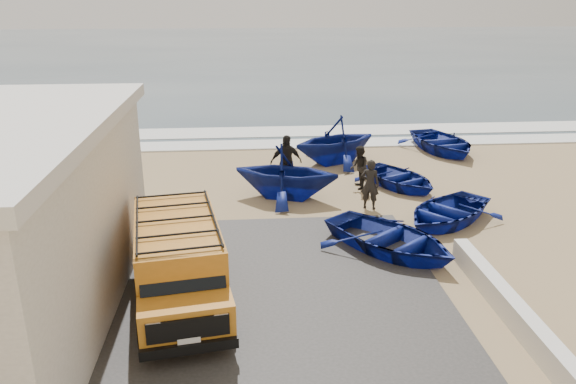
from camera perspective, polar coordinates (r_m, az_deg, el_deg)
name	(u,v)px	position (r m, az deg, el deg)	size (l,w,h in m)	color
ground	(271,265)	(14.65, -1.79, -7.38)	(160.00, 160.00, 0.00)	tan
slab	(185,308)	(12.95, -10.37, -11.51)	(12.00, 10.00, 0.05)	#3E3B38
ocean	(246,51)	(69.35, -4.24, 14.13)	(180.00, 88.00, 0.01)	#385166
surf_line	(257,145)	(25.90, -3.16, 4.82)	(180.00, 1.60, 0.06)	white
surf_wash	(256,132)	(28.33, -3.30, 6.10)	(180.00, 2.20, 0.04)	white
parapet	(511,308)	(13.15, 21.70, -10.94)	(0.35, 6.00, 0.55)	silver
van	(179,260)	(12.72, -11.03, -6.80)	(2.54, 4.87, 1.99)	orange
boat_near_left	(390,238)	(15.40, 10.34, -4.64)	(2.78, 3.90, 0.81)	navy
boat_near_right	(446,211)	(17.73, 15.80, -1.87)	(2.57, 3.59, 0.74)	navy
boat_mid_left	(286,172)	(18.92, -0.19, 2.06)	(3.06, 3.55, 1.87)	navy
boat_mid_right	(399,178)	(20.58, 11.22, 1.42)	(2.38, 3.33, 0.69)	navy
boat_far_left	(335,140)	(23.01, 4.82, 5.31)	(3.20, 3.70, 1.95)	navy
boat_far_right	(442,142)	(25.64, 15.41, 4.91)	(2.97, 4.16, 0.86)	navy
fisherman_front	(370,184)	(18.22, 8.34, 0.78)	(0.60, 0.39, 1.65)	black
fisherman_middle	(359,168)	(20.09, 7.23, 2.47)	(0.75, 0.59, 1.55)	black
fisherman_back	(286,162)	(19.80, -0.21, 3.03)	(1.16, 0.48, 1.97)	black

